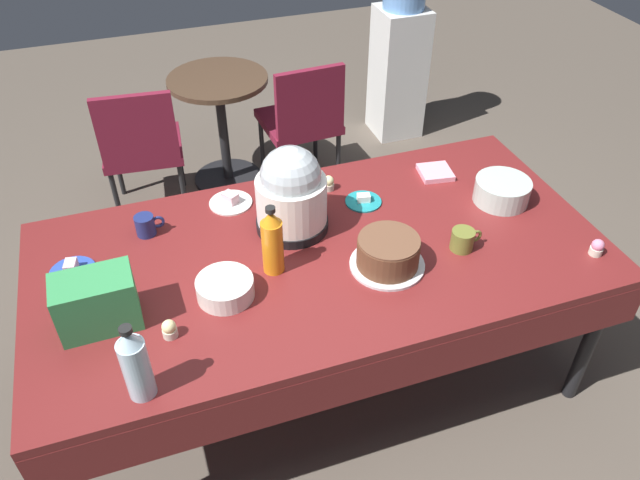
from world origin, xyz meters
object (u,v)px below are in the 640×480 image
at_px(coffee_mug_olive, 463,240).
at_px(coffee_mug_navy, 146,225).
at_px(cupcake_rose, 597,248).
at_px(maroon_chair_right, 303,117).
at_px(glass_salad_bowl, 502,191).
at_px(dessert_plate_teal, 363,201).
at_px(soda_carton, 96,302).
at_px(dessert_plate_cobalt, 72,270).
at_px(maroon_chair_left, 141,144).
at_px(ceramic_snack_bowl, 225,288).
at_px(slow_cooker, 291,193).
at_px(round_cafe_table, 221,111).
at_px(cupcake_cocoa, 169,329).
at_px(water_cooler, 399,54).
at_px(dessert_plate_white, 231,201).
at_px(soda_bottle_orange_juice, 272,242).
at_px(soda_bottle_water, 135,364).
at_px(potluck_table, 320,262).
at_px(cupcake_mint, 328,183).
at_px(frosted_layer_cake, 388,253).

relative_size(coffee_mug_olive, coffee_mug_navy, 1.10).
bearing_deg(cupcake_rose, maroon_chair_right, 107.48).
bearing_deg(coffee_mug_navy, glass_salad_bowl, -10.20).
xyz_separation_m(dessert_plate_teal, soda_carton, (-1.10, -0.36, 0.09)).
bearing_deg(dessert_plate_cobalt, maroon_chair_left, 75.04).
height_order(ceramic_snack_bowl, dessert_plate_cobalt, ceramic_snack_bowl).
relative_size(dessert_plate_cobalt, maroon_chair_left, 0.20).
bearing_deg(slow_cooker, dessert_plate_teal, 10.86).
height_order(slow_cooker, maroon_chair_left, slow_cooker).
height_order(slow_cooker, soda_carton, slow_cooker).
bearing_deg(round_cafe_table, slow_cooker, -90.33).
distance_m(cupcake_cocoa, maroon_chair_left, 1.77).
bearing_deg(round_cafe_table, water_cooler, 10.58).
xyz_separation_m(ceramic_snack_bowl, dessert_plate_white, (0.14, 0.54, -0.02)).
xyz_separation_m(soda_bottle_orange_juice, water_cooler, (1.45, 2.01, -0.29)).
xyz_separation_m(soda_bottle_water, maroon_chair_left, (0.17, 1.95, -0.39)).
height_order(glass_salad_bowl, soda_carton, soda_carton).
relative_size(dessert_plate_cobalt, cupcake_cocoa, 2.51).
relative_size(maroon_chair_left, maroon_chair_right, 1.00).
relative_size(cupcake_cocoa, soda_bottle_water, 0.24).
bearing_deg(coffee_mug_navy, soda_carton, -114.66).
relative_size(dessert_plate_white, cupcake_rose, 2.70).
xyz_separation_m(dessert_plate_cobalt, maroon_chair_left, (0.35, 1.32, -0.27)).
height_order(potluck_table, cupcake_mint, cupcake_mint).
bearing_deg(round_cafe_table, dessert_plate_cobalt, -119.12).
xyz_separation_m(ceramic_snack_bowl, soda_bottle_orange_juice, (0.20, 0.08, 0.09)).
xyz_separation_m(coffee_mug_navy, round_cafe_table, (0.57, 1.40, -0.29)).
distance_m(cupcake_mint, maroon_chair_right, 1.18).
xyz_separation_m(cupcake_mint, cupcake_cocoa, (-0.78, -0.63, 0.00)).
xyz_separation_m(dessert_plate_cobalt, water_cooler, (2.16, 1.79, -0.17)).
bearing_deg(maroon_chair_left, potluck_table, -69.56).
bearing_deg(frosted_layer_cake, dessert_plate_cobalt, 162.76).
bearing_deg(maroon_chair_left, dessert_plate_white, -74.61).
distance_m(ceramic_snack_bowl, cupcake_rose, 1.41).
bearing_deg(cupcake_cocoa, dessert_plate_teal, 28.83).
bearing_deg(cupcake_cocoa, dessert_plate_cobalt, 124.53).
height_order(maroon_chair_right, water_cooler, water_cooler).
bearing_deg(water_cooler, coffee_mug_navy, -138.73).
bearing_deg(dessert_plate_white, coffee_mug_navy, -165.67).
xyz_separation_m(dessert_plate_cobalt, dessert_plate_white, (0.65, 0.23, 0.00)).
relative_size(dessert_plate_teal, soda_carton, 0.59).
height_order(dessert_plate_cobalt, dessert_plate_white, dessert_plate_white).
distance_m(dessert_plate_teal, dessert_plate_white, 0.56).
xyz_separation_m(maroon_chair_left, round_cafe_table, (0.51, 0.22, 0.01)).
bearing_deg(dessert_plate_teal, dessert_plate_cobalt, -177.22).
distance_m(cupcake_rose, maroon_chair_left, 2.44).
bearing_deg(dessert_plate_white, soda_bottle_orange_juice, -82.46).
bearing_deg(water_cooler, soda_carton, -134.86).
relative_size(slow_cooker, soda_bottle_orange_juice, 1.28).
xyz_separation_m(cupcake_cocoa, coffee_mug_navy, (-0.01, 0.57, 0.01)).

